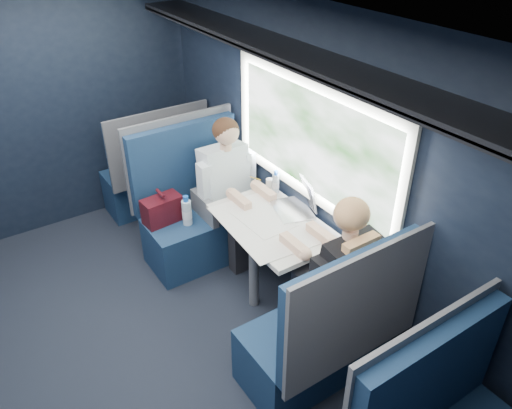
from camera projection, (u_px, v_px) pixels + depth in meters
ground at (155, 349)px, 3.69m from camera, size 2.80×4.20×0.01m
room_shell at (131, 172)px, 2.91m from camera, size 3.00×4.40×2.40m
table at (270, 231)px, 3.82m from camera, size 0.62×1.00×0.74m
seat_bay_near at (196, 213)px, 4.47m from camera, size 1.04×0.62×1.26m
seat_bay_far at (324, 336)px, 3.25m from camera, size 1.04×0.62×1.26m
seat_row_front at (156, 173)px, 5.13m from camera, size 1.04×0.51×1.16m
man at (231, 185)px, 4.31m from camera, size 0.53×0.56×1.32m
woman at (340, 271)px, 3.32m from camera, size 0.53×0.56×1.32m
papers at (265, 224)px, 3.76m from camera, size 0.63×0.86×0.01m
laptop at (298, 201)px, 3.91m from camera, size 0.36×0.42×0.27m
bottle_small at (276, 183)px, 4.12m from camera, size 0.06×0.06×0.20m
cup at (270, 183)px, 4.21m from camera, size 0.06×0.06×0.08m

